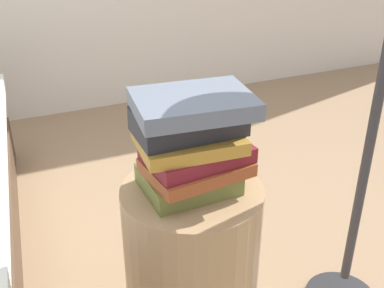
{
  "coord_description": "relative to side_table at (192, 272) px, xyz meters",
  "views": [
    {
      "loc": [
        -0.42,
        -0.99,
        1.26
      ],
      "look_at": [
        0.0,
        0.0,
        0.7
      ],
      "focal_mm": 45.7,
      "sensor_mm": 36.0,
      "label": 1
    }
  ],
  "objects": [
    {
      "name": "book_slate",
      "position": [
        -0.0,
        -0.01,
        0.53
      ],
      "size": [
        0.3,
        0.23,
        0.04
      ],
      "primitive_type": "cube",
      "rotation": [
        0.0,
        0.0,
        -0.1
      ],
      "color": "slate",
      "rests_on": "book_charcoal"
    },
    {
      "name": "book_rust",
      "position": [
        0.01,
        -0.01,
        0.36
      ],
      "size": [
        0.27,
        0.21,
        0.03
      ],
      "primitive_type": "cube",
      "rotation": [
        0.0,
        0.0,
        0.12
      ],
      "color": "#994723",
      "rests_on": "book_olive"
    },
    {
      "name": "book_charcoal",
      "position": [
        -0.01,
        0.01,
        0.48
      ],
      "size": [
        0.26,
        0.16,
        0.06
      ],
      "primitive_type": "cube",
      "rotation": [
        0.0,
        0.0,
        -0.0
      ],
      "color": "#28282D",
      "rests_on": "book_ochre"
    },
    {
      "name": "book_ochre",
      "position": [
        -0.01,
        0.0,
        0.43
      ],
      "size": [
        0.26,
        0.21,
        0.03
      ],
      "primitive_type": "cube",
      "rotation": [
        0.0,
        0.0,
        -0.06
      ],
      "color": "#B7842D",
      "rests_on": "book_maroon"
    },
    {
      "name": "side_table",
      "position": [
        0.0,
        0.0,
        0.0
      ],
      "size": [
        0.38,
        0.38,
        0.57
      ],
      "primitive_type": "cylinder",
      "color": "tan",
      "rests_on": "ground_plane"
    },
    {
      "name": "book_olive",
      "position": [
        -0.01,
        0.01,
        0.31
      ],
      "size": [
        0.24,
        0.19,
        0.05
      ],
      "primitive_type": "cube",
      "rotation": [
        0.0,
        0.0,
        0.03
      ],
      "color": "olive",
      "rests_on": "side_table"
    },
    {
      "name": "book_maroon",
      "position": [
        0.01,
        -0.01,
        0.39
      ],
      "size": [
        0.27,
        0.19,
        0.04
      ],
      "primitive_type": "cube",
      "rotation": [
        0.0,
        0.0,
        0.1
      ],
      "color": "maroon",
      "rests_on": "book_rust"
    }
  ]
}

